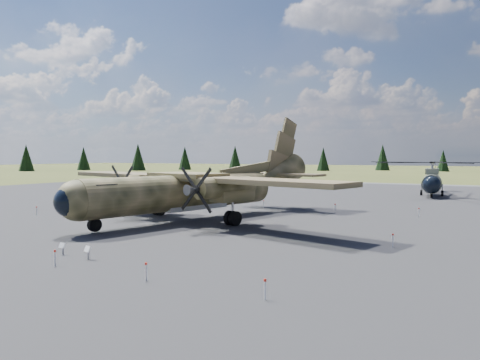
% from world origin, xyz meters
% --- Properties ---
extents(ground, '(500.00, 500.00, 0.00)m').
position_xyz_m(ground, '(0.00, 0.00, 0.00)').
color(ground, brown).
rests_on(ground, ground).
extents(apron, '(120.00, 120.00, 0.04)m').
position_xyz_m(apron, '(0.00, 10.00, 0.00)').
color(apron, '#525257').
rests_on(apron, ground).
extents(transport_plane, '(31.70, 28.37, 10.53)m').
position_xyz_m(transport_plane, '(-1.38, 5.03, 3.02)').
color(transport_plane, '#37381E').
rests_on(transport_plane, ground).
extents(helicopter_near, '(21.02, 23.63, 4.91)m').
position_xyz_m(helicopter_near, '(14.59, 40.41, 3.48)').
color(helicopter_near, gray).
rests_on(helicopter_near, ground).
extents(info_placard_left, '(0.46, 0.22, 0.70)m').
position_xyz_m(info_placard_left, '(0.03, -11.31, 0.47)').
color(info_placard_left, gray).
rests_on(info_placard_left, ground).
extents(info_placard_right, '(0.51, 0.31, 0.75)m').
position_xyz_m(info_placard_right, '(2.28, -11.53, 0.50)').
color(info_placard_right, gray).
rests_on(info_placard_right, ground).
extents(barrier_fence, '(33.12, 29.62, 0.85)m').
position_xyz_m(barrier_fence, '(-0.46, -0.08, 0.51)').
color(barrier_fence, white).
rests_on(barrier_fence, ground).
extents(treeline, '(311.61, 318.88, 10.99)m').
position_xyz_m(treeline, '(-6.16, 5.79, 4.77)').
color(treeline, black).
rests_on(treeline, ground).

